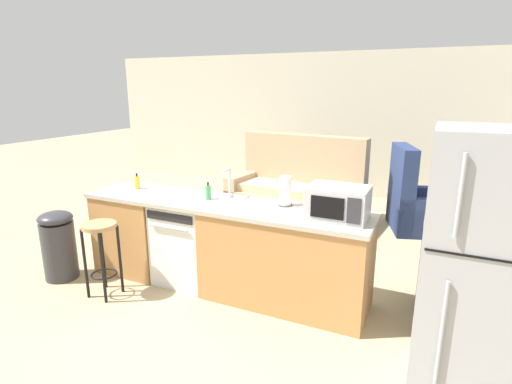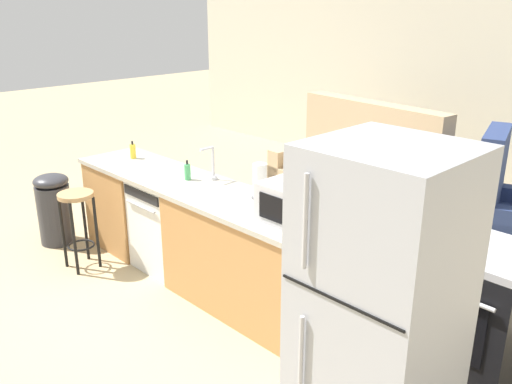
{
  "view_description": "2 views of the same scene",
  "coord_description": "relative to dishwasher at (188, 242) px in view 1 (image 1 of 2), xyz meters",
  "views": [
    {
      "loc": [
        2.03,
        -3.23,
        1.99
      ],
      "look_at": [
        0.34,
        0.41,
        0.93
      ],
      "focal_mm": 28.0,
      "sensor_mm": 36.0,
      "label": 1
    },
    {
      "loc": [
        3.63,
        -2.68,
        2.38
      ],
      "look_at": [
        0.73,
        0.16,
        0.95
      ],
      "focal_mm": 38.0,
      "sensor_mm": 36.0,
      "label": 2
    }
  ],
  "objects": [
    {
      "name": "bar_stool",
      "position": [
        -0.57,
        -0.63,
        0.11
      ],
      "size": [
        0.32,
        0.32,
        0.74
      ],
      "color": "tan",
      "rests_on": "ground_plane"
    },
    {
      "name": "sink_faucet",
      "position": [
        0.38,
        0.2,
        0.61
      ],
      "size": [
        0.07,
        0.18,
        0.3
      ],
      "color": "silver",
      "rests_on": "kitchen_counter"
    },
    {
      "name": "paper_towel_roll",
      "position": [
        1.0,
        0.17,
        0.62
      ],
      "size": [
        0.14,
        0.14,
        0.28
      ],
      "color": "#4C4C51",
      "rests_on": "kitchen_counter"
    },
    {
      "name": "couch",
      "position": [
        0.33,
        2.47,
        -0.03
      ],
      "size": [
        2.08,
        1.1,
        1.27
      ],
      "color": "tan",
      "rests_on": "ground_plane"
    },
    {
      "name": "trash_bin",
      "position": [
        -1.26,
        -0.55,
        -0.04
      ],
      "size": [
        0.35,
        0.35,
        0.74
      ],
      "color": "#333338",
      "rests_on": "ground_plane"
    },
    {
      "name": "soap_bottle",
      "position": [
        0.23,
        0.05,
        0.55
      ],
      "size": [
        0.06,
        0.06,
        0.18
      ],
      "color": "#4CB266",
      "rests_on": "kitchen_counter"
    },
    {
      "name": "ground_plane",
      "position": [
        0.25,
        0.0,
        -0.42
      ],
      "size": [
        24.0,
        24.0,
        0.0
      ],
      "primitive_type": "plane",
      "color": "tan"
    },
    {
      "name": "wall_back",
      "position": [
        0.55,
        4.2,
        0.88
      ],
      "size": [
        10.0,
        0.06,
        2.6
      ],
      "color": "beige",
      "rests_on": "ground_plane"
    },
    {
      "name": "armchair",
      "position": [
        2.04,
        2.64,
        -0.07
      ],
      "size": [
        1.02,
        1.05,
        1.2
      ],
      "color": "navy",
      "rests_on": "ground_plane"
    },
    {
      "name": "refrigerator",
      "position": [
        2.6,
        -0.55,
        0.46
      ],
      "size": [
        0.72,
        0.73,
        1.76
      ],
      "color": "#A8AAB2",
      "rests_on": "ground_plane"
    },
    {
      "name": "microwave",
      "position": [
        1.54,
        -0.0,
        0.62
      ],
      "size": [
        0.5,
        0.37,
        0.28
      ],
      "color": "#B7B7BC",
      "rests_on": "kitchen_counter"
    },
    {
      "name": "kettle",
      "position": [
        2.43,
        0.42,
        0.56
      ],
      "size": [
        0.21,
        0.17,
        0.19
      ],
      "color": "black",
      "rests_on": "stove_range"
    },
    {
      "name": "kitchen_counter",
      "position": [
        0.49,
        0.0,
        -0.0
      ],
      "size": [
        2.94,
        0.66,
        0.9
      ],
      "color": "#B77F47",
      "rests_on": "ground_plane"
    },
    {
      "name": "stove_range",
      "position": [
        2.6,
        0.55,
        0.03
      ],
      "size": [
        0.76,
        0.68,
        0.9
      ],
      "color": "black",
      "rests_on": "ground_plane"
    },
    {
      "name": "dish_soap_bottle",
      "position": [
        -0.69,
        0.08,
        0.55
      ],
      "size": [
        0.06,
        0.06,
        0.18
      ],
      "color": "yellow",
      "rests_on": "kitchen_counter"
    },
    {
      "name": "dishwasher",
      "position": [
        0.0,
        0.0,
        0.0
      ],
      "size": [
        0.58,
        0.61,
        0.84
      ],
      "color": "white",
      "rests_on": "ground_plane"
    }
  ]
}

